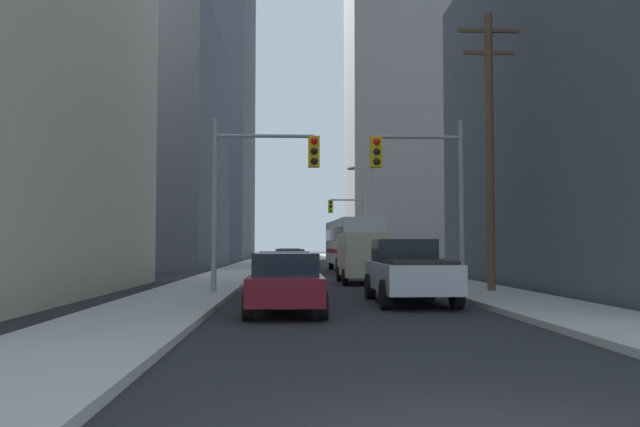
{
  "coord_description": "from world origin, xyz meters",
  "views": [
    {
      "loc": [
        -1.62,
        -5.23,
        1.69
      ],
      "look_at": [
        0.0,
        31.53,
        3.5
      ],
      "focal_mm": 37.19,
      "sensor_mm": 36.0,
      "label": 1
    }
  ],
  "objects_px": {
    "traffic_signal_near_left": "(260,176)",
    "pickup_truck_silver": "(409,272)",
    "traffic_signal_far_right": "(348,217)",
    "sedan_grey": "(284,274)",
    "traffic_signal_near_right": "(422,178)",
    "sedan_black": "(288,260)",
    "city_bus": "(352,243)",
    "cargo_van_beige": "(363,255)",
    "sedan_green": "(290,258)",
    "sedan_maroon": "(286,283)",
    "sedan_navy": "(290,263)"
  },
  "relations": [
    {
      "from": "traffic_signal_near_left",
      "to": "pickup_truck_silver",
      "type": "bearing_deg",
      "value": -30.54
    },
    {
      "from": "traffic_signal_far_right",
      "to": "sedan_grey",
      "type": "bearing_deg",
      "value": -98.9
    },
    {
      "from": "sedan_grey",
      "to": "traffic_signal_near_right",
      "type": "relative_size",
      "value": 0.71
    },
    {
      "from": "pickup_truck_silver",
      "to": "traffic_signal_near_left",
      "type": "distance_m",
      "value": 6.1
    },
    {
      "from": "pickup_truck_silver",
      "to": "traffic_signal_far_right",
      "type": "height_order",
      "value": "traffic_signal_far_right"
    },
    {
      "from": "sedan_black",
      "to": "traffic_signal_near_right",
      "type": "xyz_separation_m",
      "value": [
        4.65,
        -23.27,
        3.24
      ]
    },
    {
      "from": "sedan_black",
      "to": "traffic_signal_near_left",
      "type": "height_order",
      "value": "traffic_signal_near_left"
    },
    {
      "from": "sedan_grey",
      "to": "city_bus",
      "type": "bearing_deg",
      "value": 78.86
    },
    {
      "from": "cargo_van_beige",
      "to": "sedan_black",
      "type": "relative_size",
      "value": 1.24
    },
    {
      "from": "pickup_truck_silver",
      "to": "traffic_signal_near_right",
      "type": "relative_size",
      "value": 0.9
    },
    {
      "from": "city_bus",
      "to": "sedan_grey",
      "type": "bearing_deg",
      "value": -101.14
    },
    {
      "from": "sedan_black",
      "to": "sedan_grey",
      "type": "bearing_deg",
      "value": -90.09
    },
    {
      "from": "traffic_signal_near_right",
      "to": "sedan_grey",
      "type": "bearing_deg",
      "value": -177.92
    },
    {
      "from": "pickup_truck_silver",
      "to": "cargo_van_beige",
      "type": "bearing_deg",
      "value": 91.18
    },
    {
      "from": "pickup_truck_silver",
      "to": "sedan_green",
      "type": "xyz_separation_m",
      "value": [
        -3.57,
        32.25,
        -0.16
      ]
    },
    {
      "from": "traffic_signal_near_left",
      "to": "traffic_signal_far_right",
      "type": "relative_size",
      "value": 1.0
    },
    {
      "from": "traffic_signal_near_right",
      "to": "sedan_green",
      "type": "bearing_deg",
      "value": 98.72
    },
    {
      "from": "sedan_maroon",
      "to": "sedan_black",
      "type": "bearing_deg",
      "value": 90.13
    },
    {
      "from": "sedan_green",
      "to": "traffic_signal_near_left",
      "type": "height_order",
      "value": "traffic_signal_near_left"
    },
    {
      "from": "pickup_truck_silver",
      "to": "sedan_black",
      "type": "xyz_separation_m",
      "value": [
        -3.68,
        25.94,
        -0.16
      ]
    },
    {
      "from": "sedan_navy",
      "to": "sedan_black",
      "type": "height_order",
      "value": "same"
    },
    {
      "from": "sedan_black",
      "to": "traffic_signal_far_right",
      "type": "xyz_separation_m",
      "value": [
        4.79,
        7.38,
        3.23
      ]
    },
    {
      "from": "traffic_signal_near_left",
      "to": "traffic_signal_near_right",
      "type": "height_order",
      "value": "same"
    },
    {
      "from": "cargo_van_beige",
      "to": "traffic_signal_far_right",
      "type": "distance_m",
      "value": 23.01
    },
    {
      "from": "sedan_navy",
      "to": "traffic_signal_far_right",
      "type": "relative_size",
      "value": 0.71
    },
    {
      "from": "pickup_truck_silver",
      "to": "traffic_signal_near_right",
      "type": "height_order",
      "value": "traffic_signal_near_right"
    },
    {
      "from": "pickup_truck_silver",
      "to": "sedan_maroon",
      "type": "xyz_separation_m",
      "value": [
        -3.61,
        -3.02,
        -0.16
      ]
    },
    {
      "from": "sedan_black",
      "to": "sedan_green",
      "type": "bearing_deg",
      "value": 88.97
    },
    {
      "from": "cargo_van_beige",
      "to": "traffic_signal_far_right",
      "type": "bearing_deg",
      "value": 86.68
    },
    {
      "from": "city_bus",
      "to": "traffic_signal_near_right",
      "type": "distance_m",
      "value": 21.91
    },
    {
      "from": "sedan_green",
      "to": "traffic_signal_far_right",
      "type": "distance_m",
      "value": 5.78
    },
    {
      "from": "sedan_maroon",
      "to": "sedan_navy",
      "type": "height_order",
      "value": "same"
    },
    {
      "from": "sedan_maroon",
      "to": "traffic_signal_near_left",
      "type": "height_order",
      "value": "traffic_signal_near_left"
    },
    {
      "from": "traffic_signal_near_left",
      "to": "cargo_van_beige",
      "type": "bearing_deg",
      "value": 61.22
    },
    {
      "from": "sedan_maroon",
      "to": "sedan_grey",
      "type": "distance_m",
      "value": 5.51
    },
    {
      "from": "sedan_navy",
      "to": "traffic_signal_near_right",
      "type": "height_order",
      "value": "traffic_signal_near_right"
    },
    {
      "from": "pickup_truck_silver",
      "to": "sedan_grey",
      "type": "xyz_separation_m",
      "value": [
        -3.72,
        2.5,
        -0.16
      ]
    },
    {
      "from": "cargo_van_beige",
      "to": "sedan_grey",
      "type": "height_order",
      "value": "cargo_van_beige"
    },
    {
      "from": "sedan_black",
      "to": "traffic_signal_near_right",
      "type": "height_order",
      "value": "traffic_signal_near_right"
    },
    {
      "from": "pickup_truck_silver",
      "to": "sedan_maroon",
      "type": "relative_size",
      "value": 1.29
    },
    {
      "from": "sedan_maroon",
      "to": "traffic_signal_far_right",
      "type": "relative_size",
      "value": 0.7
    },
    {
      "from": "city_bus",
      "to": "sedan_maroon",
      "type": "bearing_deg",
      "value": -98.74
    },
    {
      "from": "cargo_van_beige",
      "to": "sedan_green",
      "type": "height_order",
      "value": "cargo_van_beige"
    },
    {
      "from": "sedan_maroon",
      "to": "traffic_signal_near_left",
      "type": "relative_size",
      "value": 0.7
    },
    {
      "from": "traffic_signal_near_right",
      "to": "city_bus",
      "type": "bearing_deg",
      "value": 90.94
    },
    {
      "from": "sedan_navy",
      "to": "traffic_signal_far_right",
      "type": "xyz_separation_m",
      "value": [
        4.63,
        15.67,
        3.23
      ]
    },
    {
      "from": "traffic_signal_near_left",
      "to": "traffic_signal_near_right",
      "type": "relative_size",
      "value": 1.0
    },
    {
      "from": "city_bus",
      "to": "cargo_van_beige",
      "type": "height_order",
      "value": "city_bus"
    },
    {
      "from": "sedan_green",
      "to": "traffic_signal_far_right",
      "type": "bearing_deg",
      "value": 12.87
    },
    {
      "from": "traffic_signal_near_right",
      "to": "sedan_black",
      "type": "bearing_deg",
      "value": 101.3
    }
  ]
}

